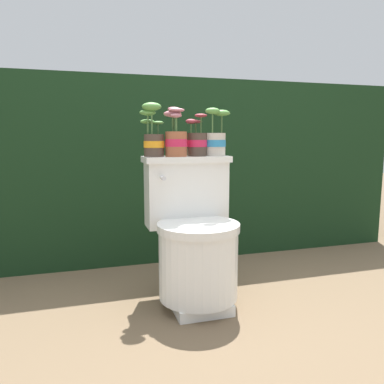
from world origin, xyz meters
The scene contains 7 objects.
ground_plane centered at (0.00, 0.00, 0.00)m, with size 12.00×12.00×0.00m, color brown.
hedge_backdrop centered at (0.00, 1.20, 0.58)m, with size 3.17×1.00×1.17m.
toilet centered at (-0.08, 0.09, 0.31)m, with size 0.43×0.49×0.70m.
potted_plant_left centered at (-0.25, 0.24, 0.80)m, with size 0.12×0.10×0.26m.
potted_plant_midleft centered at (-0.14, 0.22, 0.79)m, with size 0.12×0.11×0.24m.
potted_plant_middle centered at (-0.02, 0.24, 0.78)m, with size 0.11×0.12×0.21m.
potted_plant_midright centered at (0.07, 0.24, 0.79)m, with size 0.15×0.12×0.24m.
Camera 1 is at (-0.59, -1.58, 0.79)m, focal length 35.00 mm.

